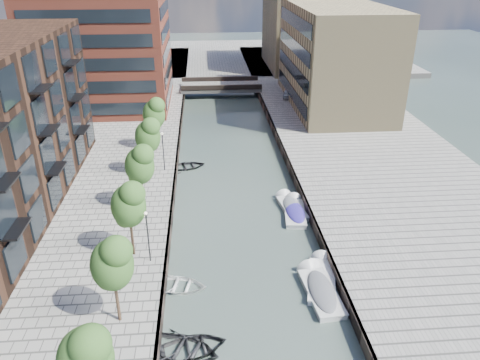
{
  "coord_description": "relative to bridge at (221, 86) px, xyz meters",
  "views": [
    {
      "loc": [
        -2.9,
        -4.59,
        21.24
      ],
      "look_at": [
        0.0,
        31.84,
        3.5
      ],
      "focal_mm": 35.0,
      "sensor_mm": 36.0,
      "label": 1
    }
  ],
  "objects": [
    {
      "name": "car",
      "position": [
        10.42,
        -6.11,
        0.35
      ],
      "size": [
        2.83,
        4.65,
        1.48
      ],
      "primitive_type": "imported",
      "rotation": [
        0.0,
        0.0,
        -0.27
      ],
      "color": "#A0A1A5",
      "rests_on": "quay_right"
    },
    {
      "name": "lamp_2",
      "position": [
        -7.2,
        -32.0,
        2.12
      ],
      "size": [
        0.24,
        0.24,
        4.12
      ],
      "color": "black",
      "rests_on": "quay_left"
    },
    {
      "name": "motorboat_3",
      "position": [
        4.96,
        -40.22,
        -1.18
      ],
      "size": [
        2.38,
        5.33,
        1.72
      ],
      "color": "silver",
      "rests_on": "ground"
    },
    {
      "name": "sloop_1",
      "position": [
        -4.65,
        -56.0,
        -1.39
      ],
      "size": [
        5.42,
        4.72,
        0.94
      ],
      "primitive_type": "imported",
      "rotation": [
        0.0,
        0.0,
        1.18
      ],
      "color": "black",
      "rests_on": "ground"
    },
    {
      "name": "sloop_0",
      "position": [
        -4.08,
        -55.89,
        -1.39
      ],
      "size": [
        4.74,
        3.81,
        0.87
      ],
      "primitive_type": "imported",
      "rotation": [
        0.0,
        0.0,
        1.77
      ],
      "color": "black",
      "rests_on": "ground"
    },
    {
      "name": "motorboat_2",
      "position": [
        5.19,
        -49.72,
        -1.29
      ],
      "size": [
        3.07,
        5.65,
        1.79
      ],
      "color": "white",
      "rests_on": "ground"
    },
    {
      "name": "sloop_4",
      "position": [
        -4.96,
        -29.42,
        -1.39
      ],
      "size": [
        4.57,
        3.72,
        0.83
      ],
      "primitive_type": "imported",
      "rotation": [
        0.0,
        0.0,
        1.8
      ],
      "color": "black",
      "rests_on": "ground"
    },
    {
      "name": "tree_6",
      "position": [
        -8.5,
        -26.0,
        3.92
      ],
      "size": [
        2.5,
        2.5,
        5.95
      ],
      "color": "#382619",
      "rests_on": "quay_left"
    },
    {
      "name": "tree_4",
      "position": [
        -8.5,
        -40.0,
        3.92
      ],
      "size": [
        2.5,
        2.5,
        5.95
      ],
      "color": "#382619",
      "rests_on": "quay_left"
    },
    {
      "name": "motorboat_4",
      "position": [
        4.75,
        -39.28,
        -1.19
      ],
      "size": [
        2.4,
        5.1,
        1.63
      ],
      "color": "silver",
      "rests_on": "ground"
    },
    {
      "name": "bridge",
      "position": [
        0.0,
        0.0,
        0.0
      ],
      "size": [
        13.0,
        6.0,
        1.3
      ],
      "color": "gray",
      "rests_on": "ground"
    },
    {
      "name": "quay_wall_left",
      "position": [
        -6.1,
        -32.0,
        -0.89
      ],
      "size": [
        0.25,
        140.0,
        1.0
      ],
      "primitive_type": "cube",
      "color": "#332823",
      "rests_on": "ground"
    },
    {
      "name": "tan_block_far",
      "position": [
        16.0,
        16.0,
        7.61
      ],
      "size": [
        12.0,
        20.0,
        16.0
      ],
      "primitive_type": "cube",
      "color": "tan",
      "rests_on": "quay_right"
    },
    {
      "name": "tree_2",
      "position": [
        -8.5,
        -54.0,
        3.92
      ],
      "size": [
        2.5,
        2.5,
        5.95
      ],
      "color": "#382619",
      "rests_on": "quay_left"
    },
    {
      "name": "tree_1",
      "position": [
        -8.5,
        -61.0,
        3.92
      ],
      "size": [
        2.5,
        2.5,
        5.95
      ],
      "color": "#382619",
      "rests_on": "quay_left"
    },
    {
      "name": "quay_wall_right",
      "position": [
        6.1,
        -32.0,
        -0.89
      ],
      "size": [
        0.25,
        140.0,
        1.0
      ],
      "primitive_type": "cube",
      "color": "#332823",
      "rests_on": "ground"
    },
    {
      "name": "water",
      "position": [
        0.0,
        -32.0,
        -1.39
      ],
      "size": [
        300.0,
        300.0,
        0.0
      ],
      "primitive_type": "plane",
      "color": "#38473F",
      "rests_on": "ground"
    },
    {
      "name": "lamp_1",
      "position": [
        -7.2,
        -48.0,
        2.12
      ],
      "size": [
        0.24,
        0.24,
        4.12
      ],
      "color": "black",
      "rests_on": "quay_left"
    },
    {
      "name": "motorboat_1",
      "position": [
        4.63,
        -51.19,
        -1.17
      ],
      "size": [
        2.4,
        5.68,
        1.84
      ],
      "color": "silver",
      "rests_on": "ground"
    },
    {
      "name": "far_closure",
      "position": [
        0.0,
        28.0,
        -0.89
      ],
      "size": [
        80.0,
        40.0,
        1.0
      ],
      "primitive_type": "cube",
      "color": "gray",
      "rests_on": "ground"
    },
    {
      "name": "tree_5",
      "position": [
        -8.5,
        -33.0,
        3.92
      ],
      "size": [
        2.5,
        2.5,
        5.95
      ],
      "color": "#382619",
      "rests_on": "quay_left"
    },
    {
      "name": "quay_right",
      "position": [
        16.0,
        -32.0,
        -0.89
      ],
      "size": [
        20.0,
        140.0,
        1.0
      ],
      "primitive_type": "cube",
      "color": "gray",
      "rests_on": "ground"
    },
    {
      "name": "sloop_3",
      "position": [
        -5.14,
        -50.01,
        -1.39
      ],
      "size": [
        4.58,
        3.69,
        0.84
      ],
      "primitive_type": "imported",
      "rotation": [
        0.0,
        0.0,
        1.36
      ],
      "color": "white",
      "rests_on": "ground"
    },
    {
      "name": "tan_block_near",
      "position": [
        16.0,
        -10.0,
        6.61
      ],
      "size": [
        12.0,
        25.0,
        14.0
      ],
      "primitive_type": "cube",
      "color": "tan",
      "rests_on": "quay_right"
    },
    {
      "name": "tree_3",
      "position": [
        -8.5,
        -47.0,
        3.92
      ],
      "size": [
        2.5,
        2.5,
        5.95
      ],
      "color": "#382619",
      "rests_on": "quay_left"
    }
  ]
}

